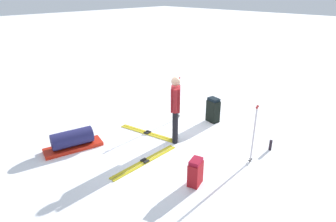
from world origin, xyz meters
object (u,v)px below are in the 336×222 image
skier_standing (175,106)px  ski_pair_near (147,133)px  backpack_bright (195,172)px  gear_sled (73,141)px  ski_pair_far (145,161)px  ski_poles_planted_far (178,96)px  thermos_bottle (270,145)px  ski_poles_planted_near (254,132)px  backpack_large_dark (213,110)px

skier_standing → ski_pair_near: size_ratio=0.99×
backpack_bright → gear_sled: 3.16m
backpack_bright → gear_sled: backpack_bright is taller
ski_pair_far → backpack_bright: backpack_bright is taller
backpack_bright → gear_sled: (1.00, -3.00, -0.05)m
ski_poles_planted_far → thermos_bottle: bearing=94.1°
ski_poles_planted_near → thermos_bottle: bearing=175.0°
ski_pair_far → ski_poles_planted_near: (-1.65, 1.71, 0.75)m
backpack_bright → skier_standing: bearing=-124.4°
ski_poles_planted_far → gear_sled: ski_poles_planted_far is taller
ski_pair_far → skier_standing: bearing=-171.5°
ski_pair_far → ski_poles_planted_far: bearing=-155.1°
ski_poles_planted_far → gear_sled: 3.19m
skier_standing → thermos_bottle: (-1.27, 1.96, -0.82)m
skier_standing → thermos_bottle: skier_standing is taller
backpack_bright → thermos_bottle: bearing=168.5°
ski_pair_near → gear_sled: (1.80, -0.70, 0.21)m
ski_poles_planted_near → ski_pair_near: bearing=-75.8°
ski_poles_planted_far → thermos_bottle: (-0.20, 2.83, -0.58)m
backpack_large_dark → ski_poles_planted_near: size_ratio=0.53×
backpack_bright → ski_poles_planted_far: (-2.08, -2.36, 0.43)m
backpack_large_dark → thermos_bottle: 2.02m
skier_standing → backpack_bright: skier_standing is taller
backpack_large_dark → backpack_bright: backpack_large_dark is taller
ski_poles_planted_near → backpack_bright: bearing=-14.9°
backpack_large_dark → ski_poles_planted_far: 1.08m
ski_pair_near → backpack_bright: backpack_bright is taller
ski_poles_planted_far → backpack_bright: bearing=48.6°
thermos_bottle → gear_sled: bearing=-46.5°
gear_sled → ski_poles_planted_near: bearing=126.1°
skier_standing → backpack_large_dark: skier_standing is taller
ski_poles_planted_near → gear_sled: bearing=-53.9°
ski_pair_far → gear_sled: size_ratio=1.30×
backpack_bright → backpack_large_dark: bearing=-150.3°
ski_pair_near → backpack_large_dark: size_ratio=2.37×
ski_pair_far → backpack_large_dark: backpack_large_dark is taller
ski_poles_planted_near → gear_sled: size_ratio=0.95×
gear_sled → thermos_bottle: (-3.29, 3.47, -0.09)m
thermos_bottle → ski_pair_far: bearing=-35.8°
ski_pair_near → gear_sled: size_ratio=1.19×
backpack_large_dark → ski_poles_planted_far: size_ratio=0.57×
backpack_bright → thermos_bottle: backpack_bright is taller
ski_pair_near → gear_sled: bearing=-21.2°
ski_pair_far → thermos_bottle: (-2.46, 1.78, 0.12)m
ski_poles_planted_near → thermos_bottle: size_ratio=5.27×
backpack_large_dark → ski_pair_near: bearing=-23.3°
backpack_large_dark → gear_sled: bearing=-22.3°
ski_pair_near → ski_poles_planted_far: ski_poles_planted_far is taller
backpack_bright → ski_poles_planted_far: ski_poles_planted_far is taller
skier_standing → ski_poles_planted_far: bearing=-140.7°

